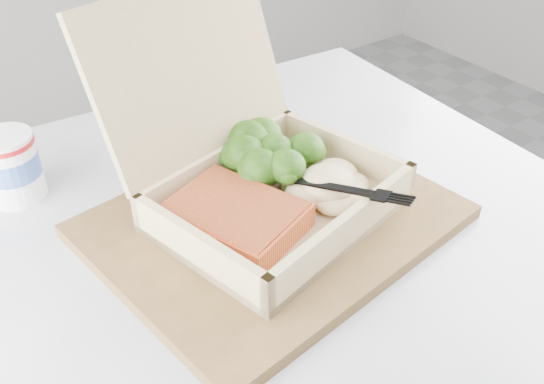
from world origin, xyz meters
TOP-DOWN VIEW (x-y plane):
  - cafe_table at (0.10, 0.45)m, footprint 0.78×0.78m
  - serving_tray at (0.10, 0.45)m, footprint 0.40×0.34m
  - takeout_container at (0.09, 0.49)m, footprint 0.30×0.31m
  - salmon_fillet at (0.05, 0.44)m, footprint 0.14×0.16m
  - broccoli_pile at (0.14, 0.50)m, footprint 0.13×0.13m
  - mashed_potatoes at (0.16, 0.43)m, footprint 0.10×0.09m
  - plastic_fork at (0.14, 0.43)m, footprint 0.07×0.14m
  - paper_cup at (-0.11, 0.67)m, footprint 0.07×0.07m
  - receipt at (0.12, 0.65)m, footprint 0.08×0.15m

SIDE VIEW (x-z plane):
  - cafe_table at x=0.10m, z-range 0.17..0.87m
  - receipt at x=0.12m, z-range 0.70..0.70m
  - serving_tray at x=0.10m, z-range 0.70..0.72m
  - salmon_fillet at x=0.05m, z-range 0.73..0.76m
  - mashed_potatoes at x=0.16m, z-range 0.73..0.77m
  - paper_cup at x=-0.11m, z-range 0.71..0.79m
  - broccoli_pile at x=0.14m, z-range 0.73..0.77m
  - plastic_fork at x=0.14m, z-range 0.75..0.77m
  - takeout_container at x=0.09m, z-range 0.66..0.89m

